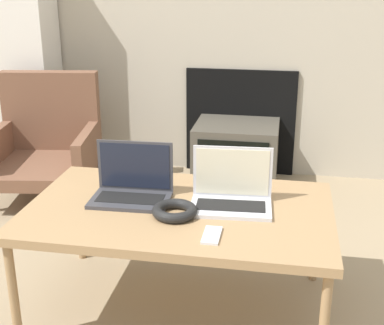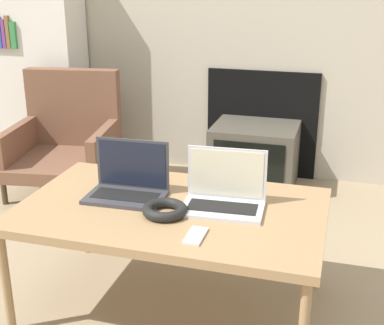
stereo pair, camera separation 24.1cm
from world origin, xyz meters
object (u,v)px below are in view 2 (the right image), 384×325
at_px(laptop_right, 224,194).
at_px(headphones, 165,210).
at_px(tv, 254,156).
at_px(armchair, 67,136).
at_px(phone, 196,236).
at_px(laptop_left, 128,184).

relative_size(laptop_right, headphones, 1.88).
height_order(tv, armchair, armchair).
bearing_deg(laptop_right, phone, -101.41).
height_order(headphones, tv, headphones).
bearing_deg(tv, phone, -87.40).
relative_size(laptop_right, tv, 0.61).
xyz_separation_m(tv, armchair, (-1.19, -0.35, 0.14)).
height_order(phone, tv, phone).
distance_m(laptop_left, armchair, 1.41).
bearing_deg(phone, tv, 92.60).
bearing_deg(armchair, laptop_left, -59.37).
height_order(laptop_right, armchair, armchair).
xyz_separation_m(laptop_right, tv, (-0.12, 1.43, -0.32)).
height_order(phone, armchair, armchair).
relative_size(headphones, tv, 0.32).
height_order(headphones, phone, headphones).
distance_m(laptop_left, phone, 0.47).
distance_m(laptop_left, headphones, 0.25).
xyz_separation_m(laptop_right, armchair, (-1.31, 1.08, -0.18)).
bearing_deg(tv, laptop_left, -101.84).
distance_m(phone, armchair, 1.87).
xyz_separation_m(phone, armchair, (-1.27, 1.36, -0.13)).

